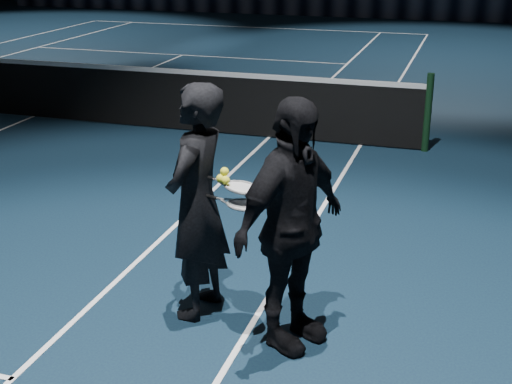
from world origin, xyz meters
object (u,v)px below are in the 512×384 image
at_px(racket_upper, 242,188).
at_px(racket_lower, 245,205).
at_px(player_a, 197,203).
at_px(player_b, 291,226).
at_px(tennis_balls, 223,177).

bearing_deg(racket_upper, racket_lower, -42.66).
bearing_deg(racket_upper, player_a, -178.29).
bearing_deg(player_a, racket_upper, 84.29).
height_order(player_a, player_b, same).
bearing_deg(player_a, player_b, 78.58).
distance_m(racket_lower, racket_upper, 0.13).
xyz_separation_m(player_b, tennis_balls, (-0.57, 0.17, 0.26)).
distance_m(player_b, racket_lower, 0.41).
height_order(racket_lower, racket_upper, racket_upper).
relative_size(racket_lower, racket_upper, 1.00).
xyz_separation_m(player_b, racket_lower, (-0.38, 0.11, 0.08)).
relative_size(player_a, racket_upper, 2.79).
bearing_deg(player_a, tennis_balls, 79.70).
bearing_deg(racket_upper, player_b, -9.08).
height_order(racket_lower, tennis_balls, tennis_balls).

